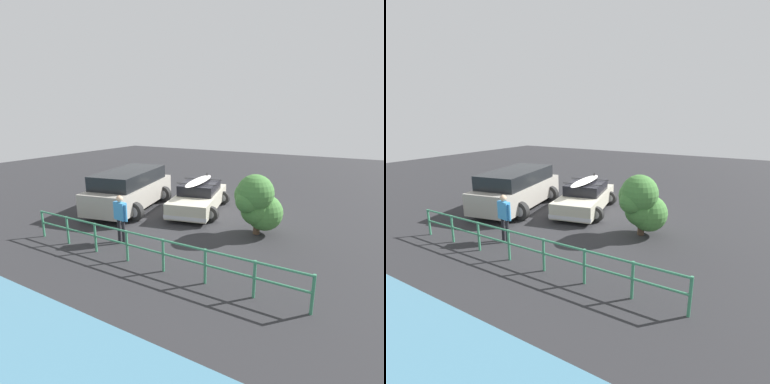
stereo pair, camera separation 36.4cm
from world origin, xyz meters
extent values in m
cube|color=#28282B|center=(0.00, 0.00, -0.01)|extent=(44.00, 44.00, 0.02)
cube|color=#B7B29E|center=(0.33, -0.18, 0.47)|extent=(2.50, 4.32, 0.61)
cube|color=black|center=(0.37, -0.34, 0.99)|extent=(1.85, 2.22, 0.43)
cube|color=silver|center=(-0.10, 1.76, 0.28)|extent=(1.67, 0.46, 0.14)
cube|color=silver|center=(0.77, -2.12, 0.28)|extent=(1.67, 0.46, 0.14)
cylinder|color=black|center=(-0.77, 0.86, 0.30)|extent=(0.60, 0.18, 0.60)
cylinder|color=#99999E|center=(-0.77, 0.86, 0.30)|extent=(0.33, 0.19, 0.33)
cylinder|color=black|center=(0.89, 1.23, 0.30)|extent=(0.60, 0.18, 0.60)
cylinder|color=#99999E|center=(0.89, 1.23, 0.30)|extent=(0.33, 0.19, 0.33)
cylinder|color=black|center=(-0.22, -1.59, 0.30)|extent=(0.60, 0.18, 0.60)
cylinder|color=#99999E|center=(-0.22, -1.59, 0.30)|extent=(0.33, 0.19, 0.33)
cylinder|color=black|center=(1.43, -1.23, 0.30)|extent=(0.60, 0.18, 0.60)
cylinder|color=#99999E|center=(1.43, -1.23, 0.30)|extent=(0.33, 0.19, 0.33)
cylinder|color=black|center=(0.25, 0.18, 1.25)|extent=(1.70, 0.41, 0.03)
cylinder|color=black|center=(0.49, -0.86, 1.25)|extent=(1.70, 0.41, 0.03)
ellipsoid|color=white|center=(0.34, -0.20, 1.31)|extent=(0.94, 2.79, 0.09)
cone|color=black|center=(0.48, -1.28, 1.42)|extent=(0.10, 0.10, 0.14)
cube|color=#9E998E|center=(3.12, 1.02, 0.68)|extent=(2.83, 5.04, 0.89)
cube|color=black|center=(3.12, 1.02, 1.42)|extent=(2.47, 3.98, 0.59)
cylinder|color=black|center=(3.60, -1.41, 0.78)|extent=(0.69, 0.31, 0.66)
cylinder|color=black|center=(1.87, 2.22, 0.37)|extent=(0.74, 0.22, 0.74)
cylinder|color=#99999E|center=(1.87, 2.22, 0.37)|extent=(0.41, 0.23, 0.41)
cylinder|color=black|center=(3.81, 2.61, 0.37)|extent=(0.74, 0.22, 0.74)
cylinder|color=#99999E|center=(3.81, 2.61, 0.37)|extent=(0.41, 0.23, 0.41)
cylinder|color=black|center=(2.43, -0.57, 0.37)|extent=(0.74, 0.22, 0.74)
cylinder|color=#99999E|center=(2.43, -0.57, 0.37)|extent=(0.41, 0.23, 0.41)
cylinder|color=black|center=(4.36, -0.19, 0.37)|extent=(0.74, 0.22, 0.74)
cylinder|color=#99999E|center=(4.36, -0.19, 0.37)|extent=(0.41, 0.23, 0.41)
cylinder|color=black|center=(0.82, 4.08, 0.39)|extent=(0.11, 0.11, 0.77)
cylinder|color=black|center=(1.02, 4.05, 0.39)|extent=(0.11, 0.11, 0.77)
cube|color=#3D8ED1|center=(0.92, 4.06, 1.06)|extent=(0.47, 0.24, 0.58)
sphere|color=#D6A884|center=(0.92, 4.06, 1.47)|extent=(0.21, 0.21, 0.21)
cylinder|color=#3D8ED1|center=(0.66, 4.10, 1.04)|extent=(0.08, 0.08, 0.55)
cylinder|color=#3D8ED1|center=(1.18, 4.03, 1.04)|extent=(0.08, 0.08, 0.55)
cylinder|color=#387F5B|center=(-5.02, 4.96, 0.46)|extent=(0.07, 0.07, 0.91)
cylinder|color=#387F5B|center=(-3.80, 4.97, 0.46)|extent=(0.07, 0.07, 0.91)
cylinder|color=#387F5B|center=(-2.57, 4.97, 0.46)|extent=(0.07, 0.07, 0.91)
cylinder|color=#387F5B|center=(-1.34, 4.98, 0.46)|extent=(0.07, 0.07, 0.91)
cylinder|color=#387F5B|center=(-0.12, 4.98, 0.46)|extent=(0.07, 0.07, 0.91)
cylinder|color=#387F5B|center=(1.11, 4.99, 0.46)|extent=(0.07, 0.07, 0.91)
cylinder|color=#387F5B|center=(2.33, 4.99, 0.46)|extent=(0.07, 0.07, 0.91)
cylinder|color=#387F5B|center=(3.56, 4.99, 0.46)|extent=(0.07, 0.07, 0.91)
cylinder|color=#387F5B|center=(-0.73, 4.98, 0.88)|extent=(8.58, 0.09, 0.06)
cylinder|color=#387F5B|center=(-0.73, 4.98, 0.50)|extent=(8.58, 0.09, 0.06)
cylinder|color=#4C3828|center=(-2.69, 1.24, 0.24)|extent=(0.23, 0.23, 0.49)
sphere|color=#427A38|center=(-2.73, 1.13, 1.32)|extent=(0.77, 0.77, 0.77)
sphere|color=#427A38|center=(-2.64, 1.44, 1.51)|extent=(1.25, 1.25, 1.25)
sphere|color=#427A38|center=(-2.68, 1.28, 1.00)|extent=(0.91, 0.91, 0.91)
sphere|color=#427A38|center=(-2.91, 1.13, 0.78)|extent=(1.26, 1.26, 1.26)
sphere|color=#427A38|center=(-2.37, 1.32, 1.38)|extent=(0.95, 0.95, 0.95)
sphere|color=#427A38|center=(-2.68, 1.35, 0.91)|extent=(1.07, 1.07, 1.07)
sphere|color=#427A38|center=(-2.48, 1.70, 1.27)|extent=(0.81, 0.81, 0.81)
camera|label=1|loc=(-5.50, 10.87, 3.99)|focal=28.00mm
camera|label=2|loc=(-5.81, 10.69, 3.99)|focal=28.00mm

